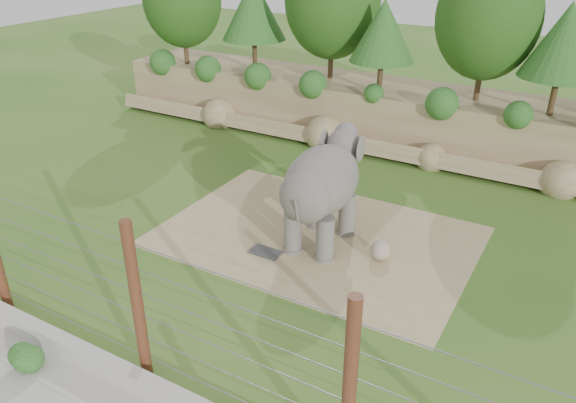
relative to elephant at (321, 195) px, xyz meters
The scene contains 9 objects.
ground 3.32m from the elephant, 105.62° to the right, with size 90.00×90.00×0.00m, color #2F6A1C.
back_embankment 10.19m from the elephant, 91.03° to the left, with size 30.00×5.52×8.77m.
dirt_patch 1.72m from the elephant, 136.64° to the left, with size 10.00×7.00×0.02m, color tan.
drain_grate 2.50m from the elephant, 128.43° to the right, with size 1.00×0.60×0.03m, color #262628.
elephant is the anchor object (origin of this frame).
stone_ball 2.48m from the elephant, ahead, with size 0.62×0.62×0.62m, color gray.
retaining_wall 7.92m from the elephant, 95.66° to the right, with size 26.00×0.35×0.50m, color #B8B3AA.
barrier_fence 7.29m from the elephant, 96.05° to the right, with size 20.26×0.26×4.00m.
walkway_shrub 9.25m from the elephant, 110.88° to the right, with size 0.65×0.65×0.65m, color #1C4F1B.
Camera 1 is at (7.72, -11.36, 9.36)m, focal length 35.00 mm.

